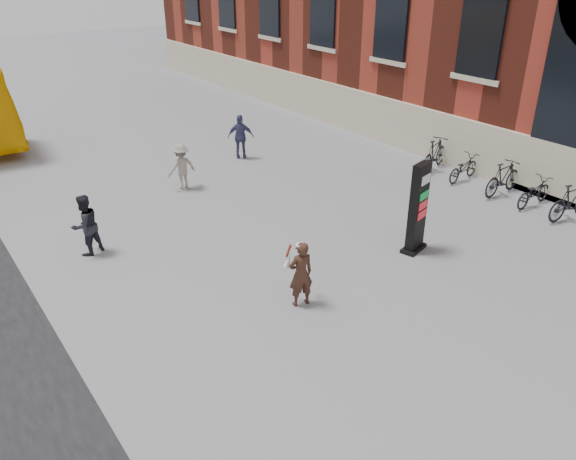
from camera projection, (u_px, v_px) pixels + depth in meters
ground at (329, 311)px, 12.11m from camera, size 100.00×100.00×0.00m
info_pylon at (418, 208)px, 14.05m from camera, size 0.83×0.56×2.37m
woman at (301, 273)px, 12.01m from camera, size 0.65×0.61×1.53m
pedestrian_a at (85, 225)px, 14.07m from camera, size 0.94×0.84×1.60m
pedestrian_b at (181, 167)px, 18.05m from camera, size 0.99×0.61×1.49m
pedestrian_c at (241, 137)px, 20.67m from camera, size 1.02×0.86×1.64m
bike_3 at (572, 201)px, 16.04m from camera, size 1.88×0.75×1.10m
bike_4 at (534, 192)px, 16.94m from camera, size 1.66×0.61×0.86m
bike_5 at (503, 178)px, 17.69m from camera, size 1.82×0.57×1.09m
bike_6 at (463, 168)px, 18.84m from camera, size 1.69×0.77×0.86m
bike_7 at (434, 154)px, 19.69m from camera, size 1.96×1.10×1.13m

